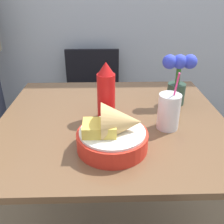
% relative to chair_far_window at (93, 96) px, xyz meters
% --- Properties ---
extents(dining_table, '(0.92, 0.84, 0.76)m').
position_rel_chair_far_window_xyz_m(dining_table, '(0.12, -0.85, 0.15)').
color(dining_table, brown).
rests_on(dining_table, ground_plane).
extents(chair_far_window, '(0.40, 0.40, 0.82)m').
position_rel_chair_far_window_xyz_m(chair_far_window, '(0.00, 0.00, 0.00)').
color(chair_far_window, black).
rests_on(chair_far_window, ground_plane).
extents(food_basket, '(0.24, 0.24, 0.16)m').
position_rel_chair_far_window_xyz_m(food_basket, '(0.12, -1.06, 0.32)').
color(food_basket, red).
rests_on(food_basket, dining_table).
extents(ketchup_bottle, '(0.07, 0.07, 0.23)m').
position_rel_chair_far_window_xyz_m(ketchup_bottle, '(0.10, -0.84, 0.38)').
color(ketchup_bottle, red).
rests_on(ketchup_bottle, dining_table).
extents(drink_cup, '(0.08, 0.08, 0.23)m').
position_rel_chair_far_window_xyz_m(drink_cup, '(0.33, -0.93, 0.33)').
color(drink_cup, silver).
rests_on(drink_cup, dining_table).
extents(flower_vase, '(0.15, 0.08, 0.23)m').
position_rel_chair_far_window_xyz_m(flower_vase, '(0.41, -0.71, 0.39)').
color(flower_vase, '#2D4738').
rests_on(flower_vase, dining_table).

